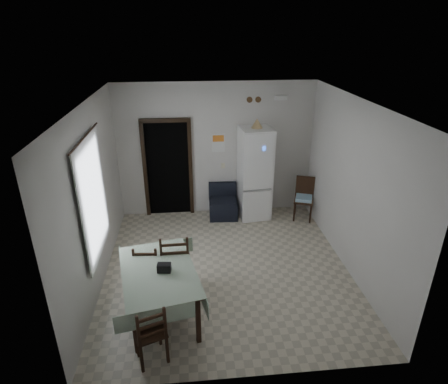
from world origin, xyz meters
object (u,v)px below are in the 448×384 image
dining_table (160,293)px  dining_chair_far_right (175,261)px  fridge (255,174)px  dining_chair_near_head (150,331)px  corner_chair (304,199)px  dining_chair_far_left (148,268)px  navy_seat (223,202)px

dining_table → dining_chair_far_right: bearing=58.2°
fridge → dining_chair_far_right: 2.97m
dining_chair_near_head → corner_chair: bearing=-150.9°
fridge → dining_chair_far_right: (-1.67, -2.41, -0.47)m
fridge → dining_chair_near_head: bearing=-124.2°
dining_chair_far_left → dining_chair_far_right: dining_chair_far_right is taller
corner_chair → dining_chair_near_head: bearing=-111.1°
fridge → navy_seat: fridge is taller
dining_chair_far_left → dining_chair_far_right: (0.42, 0.02, 0.08)m
corner_chair → dining_chair_far_left: size_ratio=1.02×
corner_chair → dining_chair_far_left: bearing=-125.7°
navy_seat → dining_chair_far_right: 2.61m
fridge → dining_chair_far_right: size_ratio=1.87×
dining_chair_far_left → dining_chair_near_head: bearing=100.2°
dining_chair_far_right → dining_chair_near_head: size_ratio=1.20×
corner_chair → dining_chair_far_right: 3.48m
dining_chair_far_right → corner_chair: bearing=-142.7°
dining_table → dining_chair_far_left: 0.61m
fridge → dining_table: size_ratio=1.31×
dining_chair_far_left → dining_chair_near_head: (0.12, -1.34, -0.01)m
navy_seat → dining_table: bearing=-109.3°
corner_chair → dining_chair_far_left: (-3.15, -2.18, -0.01)m
navy_seat → dining_chair_far_left: bearing=-117.6°
corner_chair → dining_chair_near_head: 4.64m
corner_chair → dining_chair_far_right: (-2.72, -2.16, 0.07)m
dining_table → navy_seat: bearing=56.3°
navy_seat → dining_chair_near_head: 3.98m
corner_chair → dining_chair_far_left: corner_chair is taller
dining_chair_far_left → dining_chair_near_head: dining_chair_far_left is taller
dining_chair_far_right → dining_chair_near_head: bearing=76.3°
navy_seat → dining_chair_far_left: 2.81m
dining_table → dining_chair_near_head: size_ratio=1.72×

